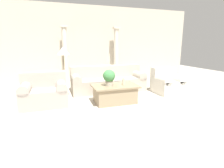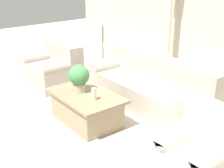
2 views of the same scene
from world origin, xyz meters
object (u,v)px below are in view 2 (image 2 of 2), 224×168
at_px(coffee_table, 86,108).
at_px(armchair, 204,147).
at_px(loveseat, 54,67).
at_px(sofa_long, 151,87).
at_px(potted_plant, 79,77).
at_px(floor_lamp, 103,21).

distance_m(coffee_table, armchair, 1.99).
bearing_deg(loveseat, armchair, -0.05).
bearing_deg(sofa_long, potted_plant, -105.40).
relative_size(loveseat, armchair, 1.35).
xyz_separation_m(potted_plant, armchair, (2.12, 0.41, -0.37)).
bearing_deg(armchair, potted_plant, -169.10).
height_order(sofa_long, floor_lamp, floor_lamp).
distance_m(sofa_long, floor_lamp, 1.72).
relative_size(sofa_long, coffee_table, 2.02).
bearing_deg(floor_lamp, armchair, -14.92).
bearing_deg(coffee_table, sofa_long, 81.84).
relative_size(loveseat, potted_plant, 2.62).
relative_size(sofa_long, floor_lamp, 1.64).
distance_m(potted_plant, armchair, 2.19).
bearing_deg(potted_plant, coffee_table, 3.76).
bearing_deg(loveseat, potted_plant, -13.87).
bearing_deg(sofa_long, floor_lamp, -179.94).
distance_m(loveseat, armchair, 3.78).
bearing_deg(coffee_table, floor_lamp, 135.03).
xyz_separation_m(sofa_long, loveseat, (-2.01, -0.85, 0.02)).
distance_m(loveseat, potted_plant, 1.75).
bearing_deg(armchair, loveseat, 179.95).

